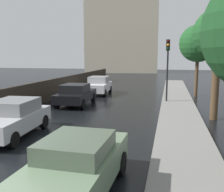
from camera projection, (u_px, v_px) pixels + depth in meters
car_silver_near_kerb at (12, 118)px, 10.85m from camera, size 2.05×4.16×1.50m
car_white_mid_road at (98, 85)px, 22.73m from camera, size 2.03×4.03×1.53m
car_black_far_ahead at (76, 94)px, 17.63m from camera, size 2.04×4.20×1.44m
car_green_far_lane at (77, 166)px, 6.11m from camera, size 1.85×4.14×1.45m
traffic_light at (168, 59)px, 18.06m from camera, size 0.26×0.39×4.30m
street_tree_near at (198, 44)px, 20.86m from camera, size 3.00×3.00×5.82m
street_tree_mid at (218, 35)px, 13.04m from camera, size 2.54×2.54×5.72m
distant_tower at (123, 21)px, 53.63m from camera, size 15.07×11.17×20.72m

